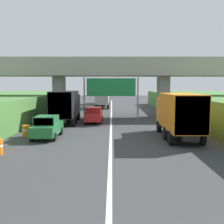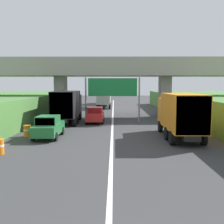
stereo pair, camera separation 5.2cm
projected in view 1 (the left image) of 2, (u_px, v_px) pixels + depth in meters
lane_centre_stripe at (112, 123)px, 27.96m from camera, size 0.20×88.00×0.01m
overpass_bridge at (112, 74)px, 33.37m from camera, size 40.00×4.80×7.40m
overhead_highway_sign at (112, 90)px, 27.96m from camera, size 5.88×0.18×4.90m
truck_silver at (104, 95)px, 56.88m from camera, size 2.44×7.30×3.44m
truck_white at (103, 97)px, 46.83m from camera, size 2.44×7.30×3.44m
truck_black at (67, 105)px, 28.08m from camera, size 2.44×7.30×3.44m
truck_orange at (180, 113)px, 19.98m from camera, size 2.44×7.30×3.44m
car_green at (48, 127)px, 20.35m from camera, size 1.86×4.10×1.72m
car_red at (95, 115)px, 28.49m from camera, size 1.86×4.10×1.72m
construction_barrel_2 at (27, 131)px, 20.86m from camera, size 0.57×0.57×0.90m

